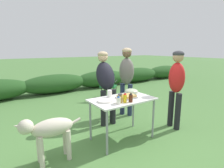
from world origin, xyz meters
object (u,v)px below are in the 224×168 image
Objects in this scene: mixing_bowl at (131,91)px; camp_chair_green_behind_table at (108,84)px; bbq_sauce_bottle at (131,98)px; mayo_bottle at (118,100)px; food_tray at (127,97)px; paper_cup_stack at (110,94)px; standing_person_with_beanie at (106,80)px; spice_jar at (120,98)px; standing_person_in_red_jacket at (176,81)px; standing_person_in_dark_puffer at (127,74)px; dog at (49,130)px; folding_table at (122,103)px; mustard_bottle at (125,98)px; plate_stack at (105,101)px.

mixing_bowl reaches higher than camp_chair_green_behind_table.
bbq_sauce_bottle is 1.12× the size of mayo_bottle.
paper_cup_stack reaches higher than food_tray.
paper_cup_stack reaches higher than camp_chair_green_behind_table.
paper_cup_stack is (-0.21, 0.22, 0.04)m from food_tray.
paper_cup_stack is 0.61m from standing_person_with_beanie.
paper_cup_stack is 0.88× the size of spice_jar.
standing_person_in_red_jacket is at bearing -3.07° from spice_jar.
standing_person_in_dark_puffer reaches higher than dog.
standing_person_in_red_jacket reaches higher than mixing_bowl.
mayo_bottle is (-0.24, -0.21, 0.14)m from folding_table.
food_tray is 1.35m from dog.
standing_person_in_red_jacket is (1.24, -0.04, 0.14)m from mustard_bottle.
camp_chair_green_behind_table is (1.19, 2.52, -0.35)m from bbq_sauce_bottle.
camp_chair_green_behind_table is (1.42, 2.50, -0.34)m from mayo_bottle.
food_tray is 1.31× the size of mixing_bowl.
food_tray is 0.29m from spice_jar.
folding_table is 1.26m from dog.
standing_person_in_dark_puffer is at bearing 51.67° from food_tray.
standing_person_in_dark_puffer is (0.44, 0.70, 0.21)m from mixing_bowl.
mixing_bowl reaches higher than folding_table.
mustard_bottle is 2.81m from camp_chair_green_behind_table.
food_tray is 0.21× the size of standing_person_in_dark_puffer.
mixing_bowl is at bearing 12.40° from plate_stack.
standing_person_in_dark_puffer is at bearing 36.14° from paper_cup_stack.
dog is at bearing 166.07° from mayo_bottle.
camp_chair_green_behind_table is at bearing 57.86° from paper_cup_stack.
spice_jar is at bearing -104.59° from standing_person_with_beanie.
mayo_bottle is at bearing -63.46° from plate_stack.
camp_chair_green_behind_table is at bearing 68.32° from mixing_bowl.
mustard_bottle is at bearing -20.57° from spice_jar.
standing_person_with_beanie reaches higher than dog.
mixing_bowl is 2.31m from camp_chair_green_behind_table.
mixing_bowl is 1.63× the size of bbq_sauce_bottle.
standing_person_in_red_jacket is at bearing -25.97° from mixing_bowl.
mayo_bottle is at bearing -146.89° from mixing_bowl.
plate_stack is 1.46× the size of mustard_bottle.
folding_table is at bearing -73.16° from standing_person_in_dark_puffer.
dog is (-1.58, -0.13, -0.31)m from mixing_bowl.
standing_person_in_red_jacket is (1.02, -0.97, 0.02)m from standing_person_with_beanie.
paper_cup_stack is at bearing 83.62° from spice_jar.
folding_table is 1.20m from standing_person_in_red_jacket.
food_tray is at bearing 67.87° from bbq_sauce_bottle.
plate_stack is at bearing -84.24° from standing_person_in_dark_puffer.
standing_person_in_red_jacket is 1.86× the size of camp_chair_green_behind_table.
bbq_sauce_bottle is 2.81m from camp_chair_green_behind_table.
folding_table is at bearing -90.51° from standing_person_in_red_jacket.
paper_cup_stack is 2.49m from camp_chair_green_behind_table.
dog is (-1.00, 0.25, -0.33)m from mayo_bottle.
standing_person_in_red_jacket is (1.14, -0.23, 0.29)m from folding_table.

